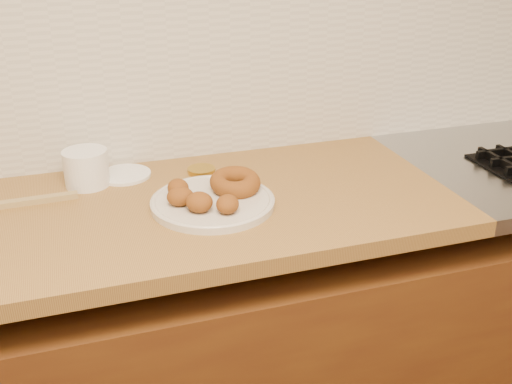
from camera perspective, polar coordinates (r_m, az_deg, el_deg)
base_cabinet at (r=1.74m, az=-1.16°, el=-15.75°), size 3.60×0.60×0.77m
backsplash at (r=1.64m, az=-4.50°, el=13.56°), size 3.60×0.02×0.60m
donut_plate at (r=1.40m, az=-4.14°, el=-1.01°), size 0.29×0.29×0.02m
ring_donut at (r=1.43m, az=-2.02°, el=0.95°), size 0.15×0.15×0.06m
fried_dough_chunks at (r=1.36m, az=-5.76°, el=-0.55°), size 0.16×0.19×0.05m
plastic_tub at (r=1.55m, az=-15.86°, el=2.22°), size 0.14×0.14×0.09m
tub_lid at (r=1.60m, az=-12.41°, el=1.62°), size 0.17×0.17×0.01m
brass_jar_lid at (r=1.59m, az=-5.22°, el=2.07°), size 0.08×0.08×0.01m
wooden_utensil at (r=1.51m, az=-20.00°, el=-0.71°), size 0.18×0.03×0.01m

